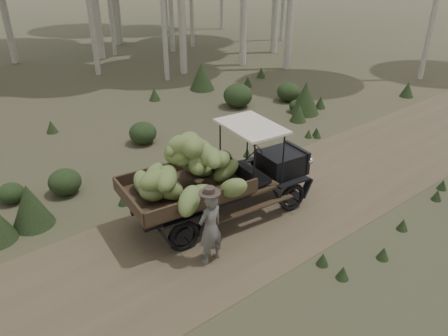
# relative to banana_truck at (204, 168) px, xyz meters

# --- Properties ---
(ground) EXTENTS (120.00, 120.00, 0.00)m
(ground) POSITION_rel_banana_truck_xyz_m (2.06, -0.59, -1.45)
(ground) COLOR #473D2B
(ground) RESTS_ON ground
(dirt_track) EXTENTS (70.00, 4.00, 0.01)m
(dirt_track) POSITION_rel_banana_truck_xyz_m (2.06, -0.59, -1.44)
(dirt_track) COLOR brown
(dirt_track) RESTS_ON ground
(banana_truck) EXTENTS (5.01, 2.54, 2.47)m
(banana_truck) POSITION_rel_banana_truck_xyz_m (0.00, 0.00, 0.00)
(banana_truck) COLOR black
(banana_truck) RESTS_ON ground
(farmer) EXTENTS (0.64, 0.48, 1.81)m
(farmer) POSITION_rel_banana_truck_xyz_m (-0.81, -1.28, -0.59)
(farmer) COLOR #504E49
(farmer) RESTS_ON ground
(undergrowth) EXTENTS (23.36, 21.16, 1.39)m
(undergrowth) POSITION_rel_banana_truck_xyz_m (2.66, -0.70, -0.92)
(undergrowth) COLOR #233319
(undergrowth) RESTS_ON ground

